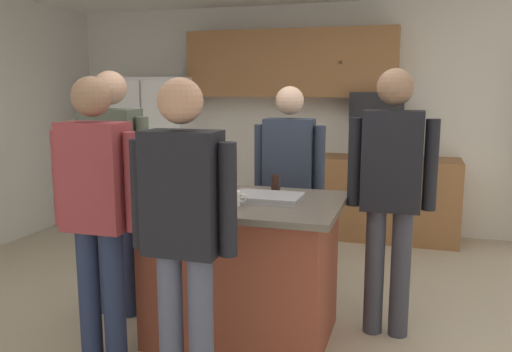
{
  "coord_description": "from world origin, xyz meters",
  "views": [
    {
      "loc": [
        1.01,
        -3.37,
        1.67
      ],
      "look_at": [
        -0.05,
        0.11,
        1.05
      ],
      "focal_mm": 36.92,
      "sensor_mm": 36.0,
      "label": 1
    }
  ],
  "objects": [
    {
      "name": "cabinet_run_upper",
      "position": [
        -0.4,
        2.6,
        1.93
      ],
      "size": [
        2.4,
        0.38,
        0.75
      ],
      "color": "#936038"
    },
    {
      "name": "mug_ceramic_white",
      "position": [
        -0.04,
        -0.38,
        0.99
      ],
      "size": [
        0.13,
        0.08,
        0.1
      ],
      "color": "white",
      "rests_on": "kitchen_island"
    },
    {
      "name": "refrigerator",
      "position": [
        -2.0,
        2.38,
        0.89
      ],
      "size": [
        0.92,
        0.76,
        1.77
      ],
      "color": "white",
      "rests_on": "ground"
    },
    {
      "name": "person_elder_center",
      "position": [
        -1.04,
        -0.12,
        1.04
      ],
      "size": [
        0.57,
        0.23,
        1.78
      ],
      "rotation": [
        0.0,
        0.0,
        -0.06
      ],
      "color": "#232D4C",
      "rests_on": "ground"
    },
    {
      "name": "person_guest_by_door",
      "position": [
        0.87,
        0.12,
        1.04
      ],
      "size": [
        0.57,
        0.24,
        1.79
      ],
      "rotation": [
        0.0,
        0.0,
        -2.82
      ],
      "color": "#383842",
      "rests_on": "ground"
    },
    {
      "name": "mug_blue_stoneware",
      "position": [
        -0.49,
        -0.02,
        1.0
      ],
      "size": [
        0.13,
        0.09,
        0.11
      ],
      "color": "white",
      "rests_on": "kitchen_island"
    },
    {
      "name": "serving_tray",
      "position": [
        0.12,
        -0.18,
        0.96
      ],
      "size": [
        0.44,
        0.3,
        0.04
      ],
      "color": "#B7B7BC",
      "rests_on": "kitchen_island"
    },
    {
      "name": "back_wall",
      "position": [
        0.0,
        2.8,
        1.3
      ],
      "size": [
        6.4,
        0.1,
        2.6
      ],
      "primitive_type": "cube",
      "color": "silver",
      "rests_on": "ground"
    },
    {
      "name": "glass_stout_tall",
      "position": [
        0.09,
        0.14,
        1.0
      ],
      "size": [
        0.06,
        0.06,
        0.12
      ],
      "color": "black",
      "rests_on": "kitchen_island"
    },
    {
      "name": "person_host_foreground",
      "position": [
        -0.75,
        -0.78,
        1.0
      ],
      "size": [
        0.57,
        0.23,
        1.73
      ],
      "rotation": [
        0.0,
        0.0,
        0.7
      ],
      "color": "#232D4C",
      "rests_on": "ground"
    },
    {
      "name": "microwave_over_range",
      "position": [
        0.6,
        2.5,
        1.45
      ],
      "size": [
        0.56,
        0.4,
        0.32
      ],
      "primitive_type": "cube",
      "color": "black"
    },
    {
      "name": "person_guest_right",
      "position": [
        0.07,
        0.64,
        0.96
      ],
      "size": [
        0.57,
        0.22,
        1.67
      ],
      "rotation": [
        0.0,
        0.0,
        -1.71
      ],
      "color": "#383842",
      "rests_on": "ground"
    },
    {
      "name": "person_guest_left",
      "position": [
        -0.09,
        -1.02,
        0.99
      ],
      "size": [
        0.57,
        0.23,
        1.72
      ],
      "rotation": [
        0.0,
        0.0,
        1.52
      ],
      "color": "#4C5166",
      "rests_on": "ground"
    },
    {
      "name": "tumbler_amber",
      "position": [
        -0.16,
        -0.47,
        1.02
      ],
      "size": [
        0.06,
        0.06,
        0.15
      ],
      "color": "black",
      "rests_on": "kitchen_island"
    },
    {
      "name": "floor",
      "position": [
        0.0,
        0.0,
        0.0
      ],
      "size": [
        7.04,
        7.04,
        0.0
      ],
      "primitive_type": "plane",
      "color": "#B7A88E",
      "rests_on": "ground"
    },
    {
      "name": "kitchen_island",
      "position": [
        -0.05,
        -0.19,
        0.48
      ],
      "size": [
        1.29,
        0.96,
        0.94
      ],
      "color": "brown",
      "rests_on": "ground"
    },
    {
      "name": "cabinet_run_lower",
      "position": [
        0.6,
        2.48,
        0.45
      ],
      "size": [
        1.8,
        0.63,
        0.9
      ],
      "color": "#936038",
      "rests_on": "ground"
    }
  ]
}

